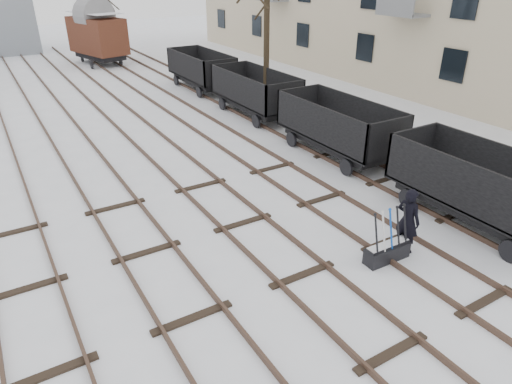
% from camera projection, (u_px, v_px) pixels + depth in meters
% --- Properties ---
extents(ground, '(120.00, 120.00, 0.00)m').
position_uv_depth(ground, '(302.00, 276.00, 11.45)').
color(ground, white).
rests_on(ground, ground).
extents(tracks, '(13.90, 52.00, 0.16)m').
position_uv_depth(tracks, '(133.00, 125.00, 21.87)').
color(tracks, black).
rests_on(tracks, ground).
extents(ground_frame, '(1.31, 0.44, 1.49)m').
position_uv_depth(ground_frame, '(387.00, 251.00, 11.94)').
color(ground_frame, black).
rests_on(ground_frame, ground).
extents(worker, '(0.54, 0.73, 1.86)m').
position_uv_depth(worker, '(408.00, 220.00, 12.07)').
color(worker, black).
rests_on(worker, ground).
extents(freight_wagon_a, '(2.18, 5.46, 2.23)m').
position_uv_depth(freight_wagon_a, '(480.00, 198.00, 13.41)').
color(freight_wagon_a, black).
rests_on(freight_wagon_a, ground).
extents(freight_wagon_b, '(2.18, 5.46, 2.23)m').
position_uv_depth(freight_wagon_b, '(337.00, 135.00, 18.30)').
color(freight_wagon_b, black).
rests_on(freight_wagon_b, ground).
extents(freight_wagon_c, '(2.18, 5.46, 2.23)m').
position_uv_depth(freight_wagon_c, '(255.00, 99.00, 23.19)').
color(freight_wagon_c, black).
rests_on(freight_wagon_c, ground).
extents(freight_wagon_d, '(2.18, 5.46, 2.23)m').
position_uv_depth(freight_wagon_d, '(201.00, 75.00, 28.08)').
color(freight_wagon_d, black).
rests_on(freight_wagon_d, ground).
extents(box_van_wagon, '(3.84, 5.46, 3.77)m').
position_uv_depth(box_van_wagon, '(97.00, 34.00, 34.67)').
color(box_van_wagon, black).
rests_on(box_van_wagon, ground).
extents(tree_near, '(0.30, 0.30, 7.38)m').
position_uv_depth(tree_near, '(267.00, 37.00, 22.91)').
color(tree_near, black).
rests_on(tree_near, ground).
extents(tree_far_left, '(0.30, 0.30, 6.81)m').
position_uv_depth(tree_far_left, '(23.00, 11.00, 38.61)').
color(tree_far_left, black).
rests_on(tree_far_left, ground).
extents(tree_far_right, '(0.30, 0.30, 6.81)m').
position_uv_depth(tree_far_right, '(102.00, 15.00, 35.75)').
color(tree_far_right, black).
rests_on(tree_far_right, ground).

